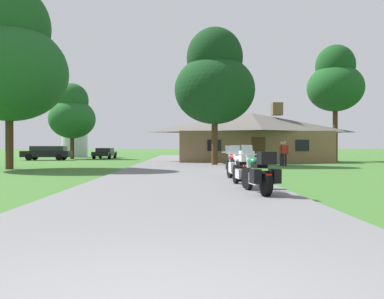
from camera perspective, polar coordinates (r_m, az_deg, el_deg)
ground_plane at (r=22.72m, az=-1.77°, el=-2.92°), size 500.00×500.00×0.00m
asphalt_driveway at (r=20.72m, az=-1.82°, el=-3.15°), size 6.40×80.00×0.06m
motorcycle_green_nearest_to_camera at (r=10.51m, az=9.76°, el=-3.39°), size 0.92×2.08×1.30m
motorcycle_silver_second_in_row at (r=12.51m, az=7.25°, el=-2.75°), size 0.66×2.08×1.30m
motorcycle_red_third_in_row at (r=14.81m, az=6.44°, el=-2.31°), size 0.89×2.08×1.30m
motorcycle_blue_farthest_in_row at (r=16.65m, az=6.02°, el=-2.02°), size 0.74×2.08×1.30m
stone_lodge at (r=34.99m, az=8.61°, el=1.86°), size 13.37×6.89×5.21m
bystander_olive_shirt_near_lodge at (r=28.19m, az=12.83°, el=-0.40°), size 0.39×0.46×1.67m
bystander_red_shirt_beside_signpost at (r=27.57m, az=13.27°, el=-0.38°), size 0.55×0.24×1.69m
tree_by_lodge_front at (r=28.10m, az=3.31°, el=9.98°), size 5.66×5.66×9.72m
tree_left_far at (r=44.89m, az=-17.02°, el=5.03°), size 5.01×5.01×8.27m
tree_left_near at (r=25.86m, az=-25.02°, el=11.88°), size 6.72×6.72×10.88m
tree_right_of_lodge at (r=38.54m, az=20.09°, el=9.26°), size 5.04×5.04×10.61m
metal_silo_distant at (r=53.55m, az=-16.68°, el=2.83°), size 3.37×3.37×7.26m
parked_black_suv_far_left at (r=41.25m, az=-20.27°, el=-0.40°), size 4.68×2.07×1.40m
parked_black_sedan_far_left at (r=44.82m, az=-12.55°, el=-0.50°), size 2.08×4.29×1.20m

